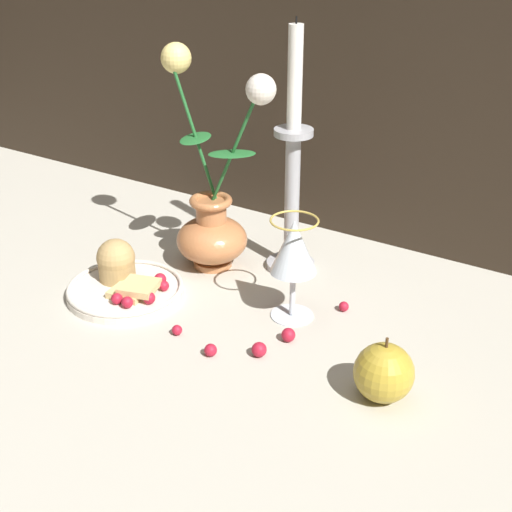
# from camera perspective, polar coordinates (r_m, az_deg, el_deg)

# --- Properties ---
(ground_plane) EXTENTS (2.40, 2.40, 0.00)m
(ground_plane) POSITION_cam_1_polar(r_m,az_deg,el_deg) (1.02, -1.63, -4.30)
(ground_plane) COLOR #B7B2A3
(ground_plane) RESTS_ON ground
(vase) EXTENTS (0.19, 0.11, 0.34)m
(vase) POSITION_cam_1_polar(r_m,az_deg,el_deg) (1.10, -3.53, 3.41)
(vase) COLOR #B77042
(vase) RESTS_ON ground_plane
(plate_with_pastries) EXTENTS (0.17, 0.17, 0.07)m
(plate_with_pastries) POSITION_cam_1_polar(r_m,az_deg,el_deg) (1.07, -10.58, -1.88)
(plate_with_pastries) COLOR silver
(plate_with_pastries) RESTS_ON ground_plane
(wine_glass) EXTENTS (0.07, 0.07, 0.15)m
(wine_glass) POSITION_cam_1_polar(r_m,az_deg,el_deg) (0.96, 3.03, 0.43)
(wine_glass) COLOR silver
(wine_glass) RESTS_ON ground_plane
(candlestick) EXTENTS (0.08, 0.08, 0.38)m
(candlestick) POSITION_cam_1_polar(r_m,az_deg,el_deg) (1.07, 3.07, 6.22)
(candlestick) COLOR #A3A3A8
(candlestick) RESTS_ON ground_plane
(apple_beside_vase) EXTENTS (0.07, 0.07, 0.08)m
(apple_beside_vase) POSITION_cam_1_polar(r_m,az_deg,el_deg) (0.84, 10.19, -9.17)
(apple_beside_vase) COLOR #B2932D
(apple_beside_vase) RESTS_ON ground_plane
(berry_near_plate) EXTENTS (0.02, 0.02, 0.02)m
(berry_near_plate) POSITION_cam_1_polar(r_m,az_deg,el_deg) (0.92, -3.66, -7.52)
(berry_near_plate) COLOR #AD192D
(berry_near_plate) RESTS_ON ground_plane
(berry_front_center) EXTENTS (0.02, 0.02, 0.02)m
(berry_front_center) POSITION_cam_1_polar(r_m,az_deg,el_deg) (0.92, 0.25, -7.50)
(berry_front_center) COLOR #AD192D
(berry_front_center) RESTS_ON ground_plane
(berry_by_glass_stem) EXTENTS (0.01, 0.01, 0.01)m
(berry_by_glass_stem) POSITION_cam_1_polar(r_m,az_deg,el_deg) (0.97, -6.34, -5.91)
(berry_by_glass_stem) COLOR #AD192D
(berry_by_glass_stem) RESTS_ON ground_plane
(berry_under_candlestick) EXTENTS (0.01, 0.01, 0.01)m
(berry_under_candlestick) POSITION_cam_1_polar(r_m,az_deg,el_deg) (1.02, 7.04, -4.03)
(berry_under_candlestick) COLOR #AD192D
(berry_under_candlestick) RESTS_ON ground_plane
(berry_far_right) EXTENTS (0.02, 0.02, 0.02)m
(berry_far_right) POSITION_cam_1_polar(r_m,az_deg,el_deg) (0.95, 2.60, -6.32)
(berry_far_right) COLOR #AD192D
(berry_far_right) RESTS_ON ground_plane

